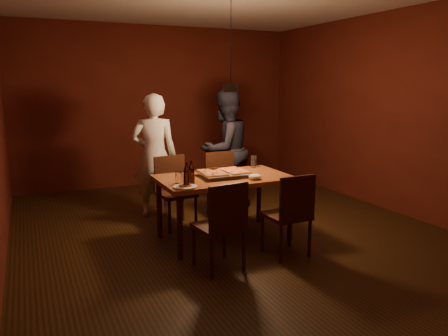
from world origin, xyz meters
name	(u,v)px	position (x,y,z in m)	size (l,w,h in m)	color
room_shell	(231,118)	(0.00, 0.00, 1.40)	(6.00, 6.00, 6.00)	#36200E
dining_table	(224,183)	(-0.18, -0.20, 0.68)	(1.50, 0.90, 0.75)	#9D5027
chair_far_left	(173,185)	(-0.55, 0.53, 0.54)	(0.47, 0.47, 0.49)	#38190F
chair_far_right	(223,179)	(0.15, 0.56, 0.54)	(0.43, 0.43, 0.49)	#38190F
chair_near_left	(223,218)	(-0.57, -1.02, 0.54)	(0.47, 0.47, 0.49)	#38190F
chair_near_right	(291,208)	(0.23, -0.99, 0.54)	(0.44, 0.44, 0.49)	#38190F
pizza_tray	(223,174)	(-0.18, -0.18, 0.77)	(0.55, 0.45, 0.05)	silver
pizza_meat	(213,172)	(-0.31, -0.17, 0.81)	(0.26, 0.42, 0.02)	maroon
pizza_cheese	(234,170)	(-0.04, -0.18, 0.81)	(0.25, 0.40, 0.02)	gold
spatula	(222,171)	(-0.19, -0.17, 0.81)	(0.09, 0.24, 0.04)	silver
beer_bottle_a	(187,175)	(-0.75, -0.52, 0.88)	(0.07, 0.07, 0.26)	black
beer_bottle_b	(191,173)	(-0.65, -0.42, 0.88)	(0.07, 0.07, 0.25)	black
water_glass_left	(179,178)	(-0.76, -0.32, 0.81)	(0.08, 0.08, 0.13)	silver
water_glass_right	(254,161)	(0.41, 0.17, 0.82)	(0.07, 0.07, 0.15)	silver
plate_slice	(185,187)	(-0.76, -0.52, 0.76)	(0.25, 0.25, 0.03)	white
napkin	(255,177)	(0.07, -0.49, 0.78)	(0.15, 0.12, 0.06)	white
diner_white	(154,156)	(-0.65, 1.05, 0.84)	(0.61, 0.40, 1.67)	silver
diner_dark	(225,150)	(0.38, 0.98, 0.86)	(0.84, 0.65, 1.72)	black
pendant_lamp	(231,87)	(0.00, 0.00, 1.76)	(0.18, 0.18, 1.10)	black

